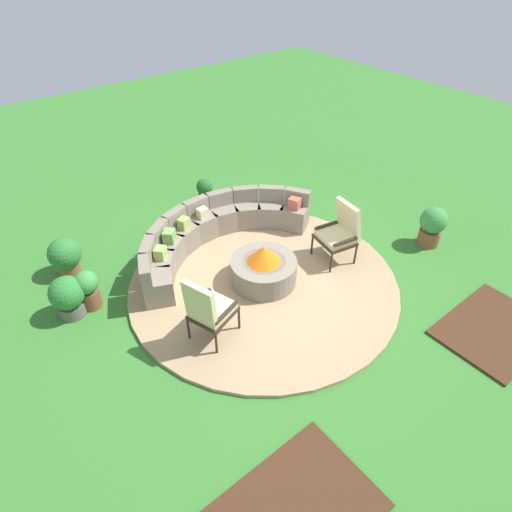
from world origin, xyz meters
TOP-DOWN VIEW (x-y plane):
  - ground_plane at (0.00, 0.00)m, footprint 24.00×24.00m
  - patio_circle at (0.00, 0.00)m, footprint 4.43×4.43m
  - mulch_bed_left at (-1.99, -2.94)m, footprint 1.68×1.20m
  - mulch_bed_right at (1.99, -2.94)m, footprint 1.68×1.20m
  - fire_pit at (0.00, 0.00)m, footprint 1.08×1.08m
  - curved_stone_bench at (-0.08, 1.32)m, footprint 3.63×1.55m
  - lounge_chair_front_left at (-1.37, -0.48)m, footprint 0.73×0.68m
  - lounge_chair_front_right at (1.41, -0.32)m, footprint 0.70×0.70m
  - potted_plant_0 at (3.10, -1.05)m, footprint 0.48×0.48m
  - potted_plant_1 at (-2.73, 1.28)m, footprint 0.52×0.52m
  - potted_plant_2 at (-2.42, 2.29)m, footprint 0.54×0.54m
  - potted_plant_3 at (0.60, 2.63)m, footprint 0.33×0.33m
  - potted_plant_4 at (-2.43, 1.26)m, footprint 0.37×0.37m

SIDE VIEW (x-z plane):
  - ground_plane at x=0.00m, z-range 0.00..0.00m
  - mulch_bed_left at x=-1.99m, z-range 0.00..0.04m
  - mulch_bed_right at x=1.99m, z-range 0.00..0.04m
  - patio_circle at x=0.00m, z-range 0.00..0.06m
  - fire_pit at x=0.00m, z-range -0.02..0.67m
  - potted_plant_3 at x=0.60m, z-range 0.03..0.66m
  - potted_plant_2 at x=-2.42m, z-range 0.02..0.70m
  - curved_stone_bench at x=-0.08m, z-range -0.01..0.73m
  - potted_plant_4 at x=-2.43m, z-range 0.03..0.70m
  - potted_plant_1 at x=-2.73m, z-range 0.02..0.72m
  - potted_plant_0 at x=3.10m, z-range 0.04..0.80m
  - lounge_chair_front_right at x=1.41m, z-range 0.08..1.16m
  - lounge_chair_front_left at x=-1.37m, z-range 0.07..1.18m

